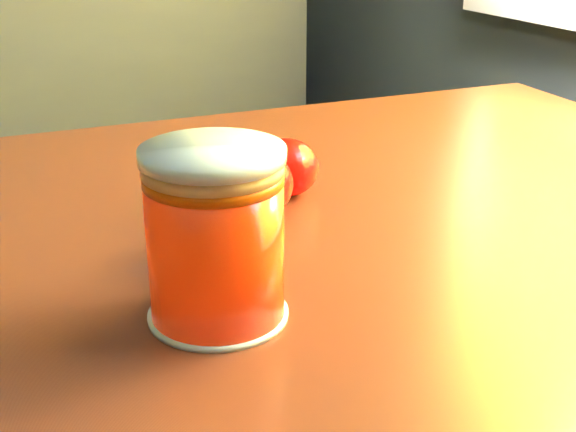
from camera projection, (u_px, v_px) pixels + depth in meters
table at (272, 339)px, 0.69m from camera, size 1.11×0.82×0.78m
juice_glass at (215, 237)px, 0.50m from camera, size 0.09×0.09×0.11m
orange_front at (253, 184)px, 0.67m from camera, size 0.08×0.08×0.06m
orange_back at (286, 167)px, 0.72m from camera, size 0.07×0.07×0.05m
orange_extra at (238, 223)px, 0.59m from camera, size 0.08×0.08×0.06m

